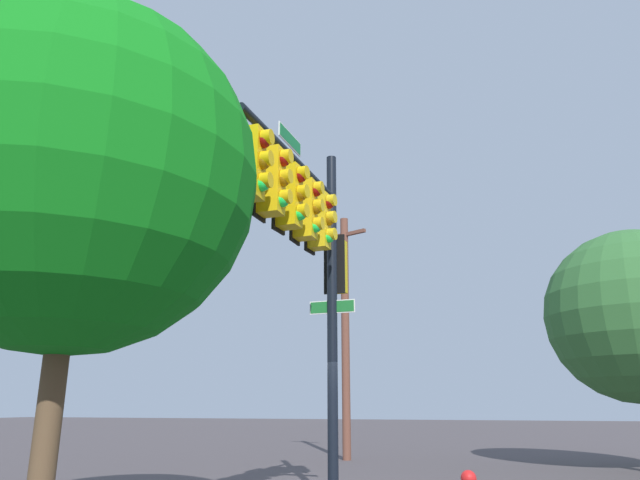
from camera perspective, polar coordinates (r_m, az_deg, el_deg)
The scene contains 4 objects.
signal_pole_assembly at distance 10.32m, azimuth -1.30°, elevation 0.84°, with size 4.70×0.99×6.76m.
utility_pole at distance 19.85m, azimuth 2.52°, elevation -8.76°, with size 0.84×1.69×8.14m.
tree_near at distance 18.55m, azimuth 28.75°, elevation -6.58°, with size 4.85×4.85×6.55m.
tree_mid at distance 7.94m, azimuth -22.78°, elevation 5.85°, with size 4.52×4.52×6.77m.
Camera 1 is at (10.89, 2.79, 1.72)m, focal length 32.31 mm.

